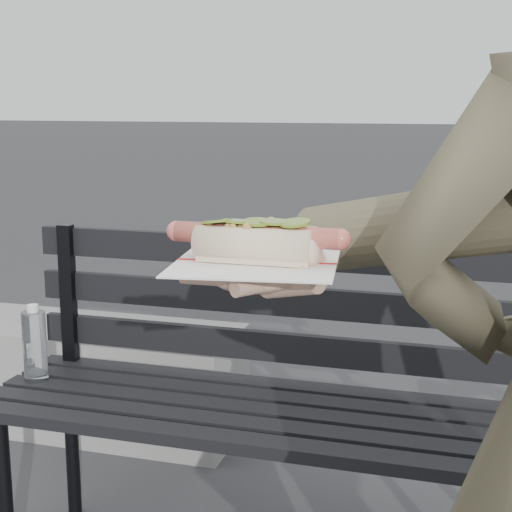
{
  "coord_description": "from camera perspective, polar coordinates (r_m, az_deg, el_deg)",
  "views": [
    {
      "loc": [
        0.36,
        -0.89,
        1.23
      ],
      "look_at": [
        0.1,
        -0.02,
        1.05
      ],
      "focal_mm": 55.0,
      "sensor_mm": 36.0,
      "label": 1
    }
  ],
  "objects": [
    {
      "name": "park_bench",
      "position": [
        2.02,
        1.42,
        -9.13
      ],
      "size": [
        1.5,
        0.44,
        0.88
      ],
      "color": "black",
      "rests_on": "ground"
    },
    {
      "name": "concrete_block",
      "position": [
        3.07,
        -12.47,
        -8.5
      ],
      "size": [
        1.2,
        0.4,
        0.4
      ],
      "primitive_type": "cube",
      "color": "slate",
      "rests_on": "ground"
    },
    {
      "name": "held_hotdog",
      "position": [
        0.95,
        12.84,
        2.03
      ],
      "size": [
        0.64,
        0.31,
        0.2
      ],
      "color": "#4C4933"
    }
  ]
}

